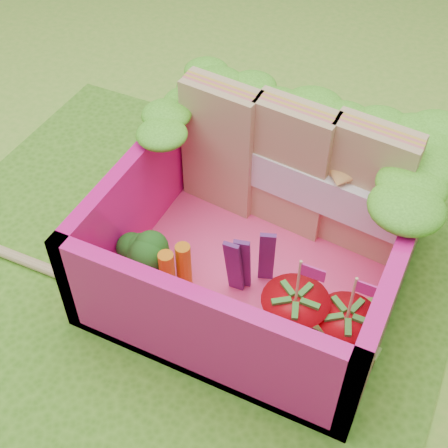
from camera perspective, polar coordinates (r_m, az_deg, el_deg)
name	(u,v)px	position (r m, az deg, el deg)	size (l,w,h in m)	color
ground	(161,294)	(3.00, -5.76, -6.41)	(14.00, 14.00, 0.00)	#71B834
placemat	(161,292)	(2.99, -5.78, -6.24)	(2.60, 2.60, 0.03)	#498C1F
bento_floor	(259,268)	(3.02, 3.18, -4.06)	(1.30, 1.30, 0.05)	#FF4181
bento_box	(261,233)	(2.83, 3.38, -0.82)	(1.30, 1.30, 0.55)	#E71383
lettuce_ruffle	(305,116)	(2.95, 7.38, 9.75)	(1.43, 0.83, 0.11)	#39961B
sandwich_stack	(292,168)	(2.99, 6.22, 5.08)	(1.26, 0.30, 0.69)	#A78058
broccoli	(146,257)	(2.83, -7.18, -3.01)	(0.34, 0.34, 0.24)	#60A14E
carrot_sticks	(175,271)	(2.80, -4.46, -4.31)	(0.10, 0.16, 0.28)	orange
purple_wedges	(248,263)	(2.76, 2.19, -3.55)	(0.18, 0.15, 0.38)	#4A1753
strawberry_left	(293,320)	(2.64, 6.33, -8.70)	(0.28, 0.28, 0.52)	red
strawberry_right	(343,334)	(2.65, 10.86, -9.81)	(0.25, 0.25, 0.49)	red
snap_peas	(323,326)	(2.79, 9.08, -9.22)	(0.60, 0.52, 0.05)	#66B338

